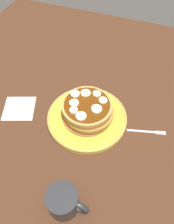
% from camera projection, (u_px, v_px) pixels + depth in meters
% --- Properties ---
extents(ground_plane, '(1.40, 1.40, 0.03)m').
position_uv_depth(ground_plane, '(87.00, 121.00, 0.79)').
color(ground_plane, '#422616').
extents(plate, '(0.28, 0.28, 0.02)m').
position_uv_depth(plate, '(87.00, 117.00, 0.77)').
color(plate, yellow).
rests_on(plate, ground_plane).
extents(pancake_stack, '(0.18, 0.18, 0.07)m').
position_uv_depth(pancake_stack, '(88.00, 111.00, 0.74)').
color(pancake_stack, '#BC7544').
rests_on(pancake_stack, plate).
extents(banana_slice_0, '(0.03, 0.03, 0.01)m').
position_uv_depth(banana_slice_0, '(97.00, 109.00, 0.70)').
color(banana_slice_0, '#EDEFBB').
rests_on(banana_slice_0, pancake_stack).
extents(banana_slice_1, '(0.03, 0.03, 0.01)m').
position_uv_depth(banana_slice_1, '(74.00, 111.00, 0.69)').
color(banana_slice_1, '#F1EEBB').
rests_on(banana_slice_1, pancake_stack).
extents(banana_slice_2, '(0.03, 0.03, 0.01)m').
position_uv_depth(banana_slice_2, '(75.00, 94.00, 0.74)').
color(banana_slice_2, '#F6E6BF').
rests_on(banana_slice_2, pancake_stack).
extents(banana_slice_3, '(0.03, 0.03, 0.01)m').
position_uv_depth(banana_slice_3, '(103.00, 100.00, 0.72)').
color(banana_slice_3, '#FDE3B7').
rests_on(banana_slice_3, pancake_stack).
extents(banana_slice_4, '(0.03, 0.03, 0.01)m').
position_uv_depth(banana_slice_4, '(74.00, 103.00, 0.71)').
color(banana_slice_4, '#F9E8C5').
rests_on(banana_slice_4, pancake_stack).
extents(banana_slice_5, '(0.03, 0.03, 0.01)m').
position_uv_depth(banana_slice_5, '(97.00, 94.00, 0.74)').
color(banana_slice_5, beige).
rests_on(banana_slice_5, pancake_stack).
extents(banana_slice_6, '(0.03, 0.03, 0.01)m').
position_uv_depth(banana_slice_6, '(82.00, 116.00, 0.68)').
color(banana_slice_6, '#F1E4C5').
rests_on(banana_slice_6, pancake_stack).
extents(banana_slice_7, '(0.03, 0.03, 0.01)m').
position_uv_depth(banana_slice_7, '(86.00, 93.00, 0.74)').
color(banana_slice_7, '#F5EFB9').
rests_on(banana_slice_7, pancake_stack).
extents(coffee_mug, '(0.12, 0.08, 0.08)m').
position_uv_depth(coffee_mug, '(64.00, 202.00, 0.57)').
color(coffee_mug, '#262628').
rests_on(coffee_mug, ground_plane).
extents(napkin, '(0.14, 0.14, 0.00)m').
position_uv_depth(napkin, '(19.00, 108.00, 0.80)').
color(napkin, white).
rests_on(napkin, ground_plane).
extents(fork, '(0.13, 0.04, 0.01)m').
position_uv_depth(fork, '(149.00, 132.00, 0.74)').
color(fork, silver).
rests_on(fork, ground_plane).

